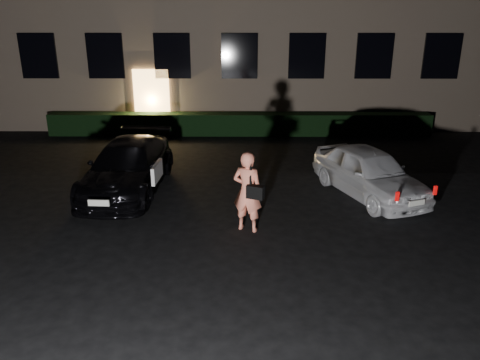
{
  "coord_description": "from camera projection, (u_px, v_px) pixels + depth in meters",
  "views": [
    {
      "loc": [
        0.14,
        -7.67,
        4.58
      ],
      "look_at": [
        0.08,
        2.0,
        1.12
      ],
      "focal_mm": 35.0,
      "sensor_mm": 36.0,
      "label": 1
    }
  ],
  "objects": [
    {
      "name": "man",
      "position": [
        248.0,
        192.0,
        10.17
      ],
      "size": [
        0.78,
        0.66,
        1.82
      ],
      "rotation": [
        0.0,
        0.0,
        2.77
      ],
      "color": "#FF876A",
      "rests_on": "ground"
    },
    {
      "name": "sedan",
      "position": [
        128.0,
        167.0,
        12.63
      ],
      "size": [
        2.07,
        4.69,
        1.32
      ],
      "rotation": [
        0.0,
        0.0,
        -0.05
      ],
      "color": "black",
      "rests_on": "ground"
    },
    {
      "name": "hedge",
      "position": [
        239.0,
        124.0,
        18.51
      ],
      "size": [
        15.0,
        0.7,
        0.85
      ],
      "primitive_type": "cube",
      "color": "black",
      "rests_on": "ground"
    },
    {
      "name": "ground",
      "position": [
        235.0,
        272.0,
        8.77
      ],
      "size": [
        80.0,
        80.0,
        0.0
      ],
      "primitive_type": "plane",
      "color": "black",
      "rests_on": "ground"
    },
    {
      "name": "hatch",
      "position": [
        369.0,
        172.0,
        12.25
      ],
      "size": [
        2.79,
        4.07,
        1.29
      ],
      "rotation": [
        0.0,
        0.0,
        0.37
      ],
      "color": "white",
      "rests_on": "ground"
    }
  ]
}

